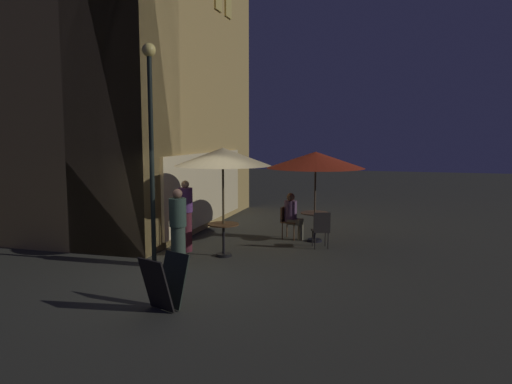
% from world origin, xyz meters
% --- Properties ---
extents(ground_plane, '(60.00, 60.00, 0.00)m').
position_xyz_m(ground_plane, '(0.00, 0.00, 0.00)').
color(ground_plane, '#34332A').
extents(cafe_building, '(8.28, 8.72, 9.38)m').
position_xyz_m(cafe_building, '(3.54, 4.04, 4.68)').
color(cafe_building, tan).
rests_on(cafe_building, ground).
extents(street_lamp_near_corner, '(0.28, 0.28, 4.72)m').
position_xyz_m(street_lamp_near_corner, '(0.51, 0.88, 3.03)').
color(street_lamp_near_corner, black).
rests_on(street_lamp_near_corner, ground).
extents(menu_sandwich_board, '(0.80, 0.75, 0.88)m').
position_xyz_m(menu_sandwich_board, '(-1.82, -0.54, 0.45)').
color(menu_sandwich_board, black).
rests_on(menu_sandwich_board, ground).
extents(cafe_table_0, '(0.75, 0.75, 0.78)m').
position_xyz_m(cafe_table_0, '(3.88, -2.09, 0.57)').
color(cafe_table_0, black).
rests_on(cafe_table_0, ground).
extents(cafe_table_1, '(0.72, 0.72, 0.77)m').
position_xyz_m(cafe_table_1, '(1.72, -0.28, 0.56)').
color(cafe_table_1, black).
rests_on(cafe_table_1, ground).
extents(patio_umbrella_0, '(2.58, 2.58, 2.39)m').
position_xyz_m(patio_umbrella_0, '(3.88, -2.09, 2.17)').
color(patio_umbrella_0, black).
rests_on(patio_umbrella_0, ground).
extents(patio_umbrella_1, '(2.23, 2.23, 2.54)m').
position_xyz_m(patio_umbrella_1, '(1.72, -0.28, 2.32)').
color(patio_umbrella_1, black).
rests_on(patio_umbrella_1, ground).
extents(cafe_chair_0, '(0.49, 0.49, 0.88)m').
position_xyz_m(cafe_chair_0, '(4.01, -1.32, 0.54)').
color(cafe_chair_0, brown).
rests_on(cafe_chair_0, ground).
extents(cafe_chair_1, '(0.53, 0.53, 0.93)m').
position_xyz_m(cafe_chair_1, '(3.08, -2.38, 0.54)').
color(cafe_chair_1, black).
rests_on(cafe_chair_1, ground).
extents(patron_seated_0, '(0.40, 0.54, 1.26)m').
position_xyz_m(patron_seated_0, '(3.98, -1.46, 0.72)').
color(patron_seated_0, '#757052').
rests_on(patron_seated_0, ground).
extents(patron_standing_1, '(0.37, 0.37, 1.70)m').
position_xyz_m(patron_standing_1, '(0.54, 0.32, 0.85)').
color(patron_standing_1, '#344335').
rests_on(patron_standing_1, ground).
extents(patron_standing_2, '(0.34, 0.34, 1.74)m').
position_xyz_m(patron_standing_2, '(1.91, 0.75, 0.88)').
color(patron_standing_2, '#531E27').
rests_on(patron_standing_2, ground).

